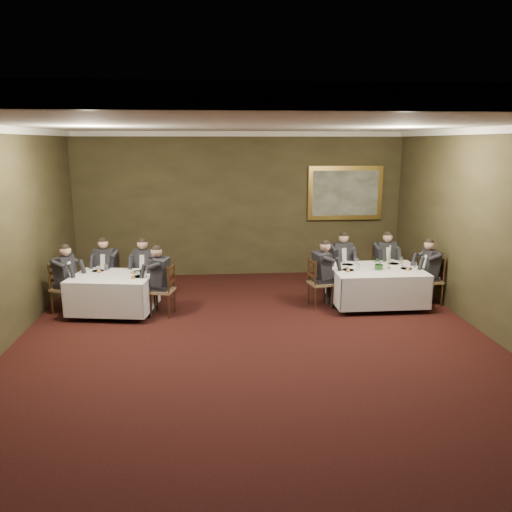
{
  "coord_description": "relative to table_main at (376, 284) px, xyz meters",
  "views": [
    {
      "loc": [
        -0.65,
        -7.18,
        3.25
      ],
      "look_at": [
        0.13,
        1.96,
        1.15
      ],
      "focal_mm": 35.0,
      "sensor_mm": 36.0,
      "label": 1
    }
  ],
  "objects": [
    {
      "name": "diner_sec_backleft",
      "position": [
        -5.48,
        0.75,
        0.06
      ],
      "size": [
        0.5,
        0.56,
        1.35
      ],
      "rotation": [
        0.0,
        0.0,
        2.9
      ],
      "color": "black",
      "rests_on": "chair_sec_backleft"
    },
    {
      "name": "front_wall",
      "position": [
        -2.6,
        -7.3,
        1.3
      ],
      "size": [
        8.0,
        0.1,
        3.5
      ],
      "primitive_type": "cube",
      "color": "#312B18",
      "rests_on": "ground"
    },
    {
      "name": "chair_main_endleft",
      "position": [
        -1.15,
        -0.0,
        -0.17
      ],
      "size": [
        0.5,
        0.51,
        1.0
      ],
      "rotation": [
        0.0,
        0.0,
        -1.37
      ],
      "color": "olive",
      "rests_on": "ground"
    },
    {
      "name": "place_setting_table_second",
      "position": [
        -5.5,
        0.32,
        0.35
      ],
      "size": [
        0.33,
        0.31,
        0.14
      ],
      "color": "white",
      "rests_on": "table_second"
    },
    {
      "name": "chair_main_backright",
      "position": [
        0.49,
        0.94,
        -0.17
      ],
      "size": [
        0.5,
        0.48,
        1.0
      ],
      "rotation": [
        0.0,
        0.0,
        3.3
      ],
      "color": "olive",
      "rests_on": "ground"
    },
    {
      "name": "chair_sec_backright",
      "position": [
        -4.67,
        0.63,
        -0.17
      ],
      "size": [
        0.54,
        0.53,
        1.0
      ],
      "rotation": [
        0.0,
        0.0,
        2.85
      ],
      "color": "olive",
      "rests_on": "ground"
    },
    {
      "name": "diner_main_backleft",
      "position": [
        -0.49,
        0.92,
        0.06
      ],
      "size": [
        0.48,
        0.55,
        1.35
      ],
      "rotation": [
        0.0,
        0.0,
        3.33
      ],
      "color": "black",
      "rests_on": "chair_main_backleft"
    },
    {
      "name": "back_wall",
      "position": [
        -2.6,
        2.7,
        1.3
      ],
      "size": [
        8.0,
        0.1,
        3.5
      ],
      "primitive_type": "cube",
      "color": "#312B18",
      "rests_on": "ground"
    },
    {
      "name": "chair_main_endright",
      "position": [
        1.15,
        0.0,
        -0.17
      ],
      "size": [
        0.43,
        0.45,
        1.0
      ],
      "rotation": [
        0.0,
        0.0,
        1.59
      ],
      "color": "olive",
      "rests_on": "ground"
    },
    {
      "name": "diner_main_backright",
      "position": [
        0.49,
        0.92,
        0.06
      ],
      "size": [
        0.47,
        0.54,
        1.35
      ],
      "rotation": [
        0.0,
        0.0,
        3.3
      ],
      "color": "black",
      "rests_on": "chair_main_backright"
    },
    {
      "name": "crown_molding",
      "position": [
        -2.6,
        -2.3,
        2.99
      ],
      "size": [
        8.0,
        10.0,
        0.12
      ],
      "color": "white",
      "rests_on": "back_wall"
    },
    {
      "name": "place_setting_table_main",
      "position": [
        -0.44,
        0.41,
        0.35
      ],
      "size": [
        0.33,
        0.31,
        0.14
      ],
      "color": "white",
      "rests_on": "table_main"
    },
    {
      "name": "diner_main_endright",
      "position": [
        1.14,
        0.0,
        0.06
      ],
      "size": [
        0.49,
        0.43,
        1.35
      ],
      "rotation": [
        0.0,
        0.0,
        1.59
      ],
      "color": "black",
      "rests_on": "chair_main_endright"
    },
    {
      "name": "chair_sec_endleft",
      "position": [
        -6.16,
        0.07,
        -0.17
      ],
      "size": [
        0.54,
        0.56,
        1.0
      ],
      "rotation": [
        0.0,
        0.0,
        -1.91
      ],
      "color": "olive",
      "rests_on": "ground"
    },
    {
      "name": "candlestick",
      "position": [
        0.25,
        -0.01,
        0.5
      ],
      "size": [
        0.07,
        0.07,
        0.49
      ],
      "color": "gold",
      "rests_on": "table_main"
    },
    {
      "name": "diner_sec_endright",
      "position": [
        -4.26,
        -0.23,
        0.06
      ],
      "size": [
        0.56,
        0.5,
        1.35
      ],
      "rotation": [
        0.0,
        0.0,
        1.35
      ],
      "color": "black",
      "rests_on": "chair_sec_endright"
    },
    {
      "name": "diner_sec_endleft",
      "position": [
        -6.14,
        0.07,
        0.06
      ],
      "size": [
        0.59,
        0.54,
        1.35
      ],
      "rotation": [
        0.0,
        0.0,
        -1.91
      ],
      "color": "black",
      "rests_on": "chair_sec_endleft"
    },
    {
      "name": "table_second",
      "position": [
        -5.2,
        -0.08,
        -0.0
      ],
      "size": [
        1.7,
        1.4,
        0.67
      ],
      "rotation": [
        0.0,
        0.0,
        -0.16
      ],
      "color": "#321A0E",
      "rests_on": "ground"
    },
    {
      "name": "ground",
      "position": [
        -2.6,
        -2.3,
        -0.45
      ],
      "size": [
        10.0,
        10.0,
        0.0
      ],
      "primitive_type": "plane",
      "color": "black",
      "rests_on": "ground"
    },
    {
      "name": "diner_main_endleft",
      "position": [
        -1.14,
        -0.0,
        0.06
      ],
      "size": [
        0.55,
        0.49,
        1.35
      ],
      "rotation": [
        0.0,
        0.0,
        -1.37
      ],
      "color": "black",
      "rests_on": "chair_main_endleft"
    },
    {
      "name": "centerpiece",
      "position": [
        0.02,
        -0.1,
        0.46
      ],
      "size": [
        0.32,
        0.29,
        0.3
      ],
      "primitive_type": "imported",
      "rotation": [
        0.0,
        0.0,
        0.24
      ],
      "color": "#2D5926",
      "rests_on": "table_main"
    },
    {
      "name": "ceiling",
      "position": [
        -2.6,
        -2.3,
        3.05
      ],
      "size": [
        8.0,
        10.0,
        0.1
      ],
      "primitive_type": "cube",
      "color": "silver",
      "rests_on": "back_wall"
    },
    {
      "name": "table_main",
      "position": [
        0.0,
        0.0,
        0.0
      ],
      "size": [
        1.82,
        1.39,
        0.67
      ],
      "rotation": [
        0.0,
        0.0,
        0.0
      ],
      "color": "#321A0E",
      "rests_on": "ground"
    },
    {
      "name": "diner_sec_backright",
      "position": [
        -4.67,
        0.62,
        0.06
      ],
      "size": [
        0.52,
        0.57,
        1.35
      ],
      "rotation": [
        0.0,
        0.0,
        2.85
      ],
      "color": "black",
      "rests_on": "chair_sec_backright"
    },
    {
      "name": "chair_sec_backleft",
      "position": [
        -5.48,
        0.76,
        -0.17
      ],
      "size": [
        0.53,
        0.51,
        1.0
      ],
      "rotation": [
        0.0,
        0.0,
        2.9
      ],
      "color": "olive",
      "rests_on": "ground"
    },
    {
      "name": "painting",
      "position": [
        0.0,
        2.63,
        1.57
      ],
      "size": [
        1.85,
        0.09,
        1.32
      ],
      "color": "gold",
      "rests_on": "back_wall"
    },
    {
      "name": "chair_main_backleft",
      "position": [
        -0.49,
        0.93,
        -0.17
      ],
      "size": [
        0.51,
        0.5,
        1.0
      ],
      "rotation": [
        0.0,
        0.0,
        3.33
      ],
      "color": "olive",
      "rests_on": "ground"
    },
    {
      "name": "chair_sec_endright",
      "position": [
        -4.24,
        -0.24,
        -0.17
      ],
      "size": [
        0.51,
        0.52,
        1.0
      ],
      "rotation": [
        0.0,
        0.0,
        1.35
      ],
      "color": "olive",
      "rests_on": "ground"
    }
  ]
}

